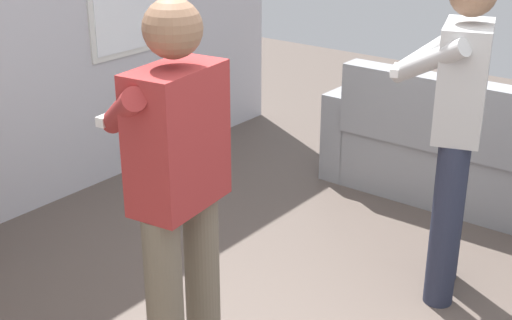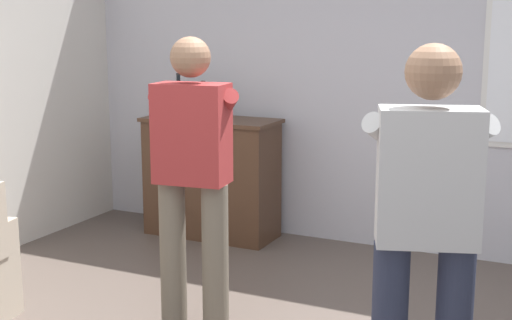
{
  "view_description": "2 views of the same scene",
  "coord_description": "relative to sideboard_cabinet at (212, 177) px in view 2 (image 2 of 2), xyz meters",
  "views": [
    {
      "loc": [
        -2.35,
        -1.16,
        2.09
      ],
      "look_at": [
        -0.16,
        0.53,
        0.96
      ],
      "focal_mm": 50.0,
      "sensor_mm": 36.0,
      "label": 1
    },
    {
      "loc": [
        1.43,
        -2.71,
        1.77
      ],
      "look_at": [
        -0.13,
        0.56,
        1.05
      ],
      "focal_mm": 50.0,
      "sensor_mm": 36.0,
      "label": 2
    }
  ],
  "objects": [
    {
      "name": "person_standing_left",
      "position": [
        0.82,
        -1.68,
        0.45
      ],
      "size": [
        0.55,
        0.5,
        1.68
      ],
      "color": "#6B6051",
      "rests_on": "ground"
    },
    {
      "name": "bottle_wine_green",
      "position": [
        -0.31,
        0.02,
        0.64
      ],
      "size": [
        0.08,
        0.08,
        0.35
      ],
      "color": "black",
      "rests_on": "sideboard_cabinet"
    },
    {
      "name": "bottle_liquor_amber",
      "position": [
        -0.08,
        0.02,
        0.6
      ],
      "size": [
        0.08,
        0.08,
        0.3
      ],
      "color": "gray",
      "rests_on": "sideboard_cabinet"
    },
    {
      "name": "person_standing_right",
      "position": [
        2.22,
        -2.22,
        0.45
      ],
      "size": [
        0.53,
        0.52,
        1.68
      ],
      "color": "#282D42",
      "rests_on": "ground"
    },
    {
      "name": "wall_back_with_window",
      "position": [
        1.4,
        0.36,
        0.91
      ],
      "size": [
        5.2,
        0.15,
        2.8
      ],
      "color": "silver",
      "rests_on": "ground"
    },
    {
      "name": "sideboard_cabinet",
      "position": [
        0.0,
        0.0,
        0.0
      ],
      "size": [
        1.11,
        0.49,
        0.98
      ],
      "color": "#472D1E",
      "rests_on": "ground"
    }
  ]
}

